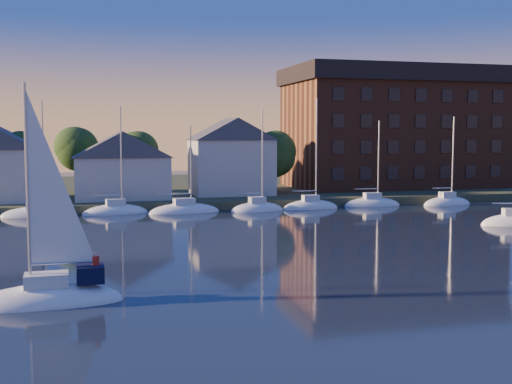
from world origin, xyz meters
name	(u,v)px	position (x,y,z in m)	size (l,w,h in m)	color
ground	(370,365)	(0.00, 0.00, 0.00)	(260.00, 260.00, 0.00)	black
shoreline_land	(156,192)	(0.00, 75.00, 0.00)	(160.00, 50.00, 2.00)	#3A4226
wooden_dock	(178,210)	(0.00, 52.00, 0.00)	(120.00, 3.00, 1.00)	brown
clubhouse_centre	(122,164)	(-6.00, 57.00, 5.13)	(11.55, 8.40, 8.08)	beige
clubhouse_east	(231,155)	(8.00, 59.00, 6.00)	(10.50, 8.40, 9.80)	beige
condo_block	(393,127)	(34.00, 64.95, 9.79)	(31.00, 17.00, 17.40)	brown
tree_line	(180,146)	(2.00, 63.00, 7.18)	(93.40, 5.40, 8.90)	#362818
moored_fleet	(145,213)	(-4.00, 49.00, 0.10)	(79.50, 2.40, 12.05)	white
hero_sailboat	(50,294)	(-12.30, 12.37, 0.54)	(7.90, 2.72, 12.51)	white
drifting_sailboat_right	(512,224)	(29.31, 30.83, 0.10)	(6.21, 3.59, 9.75)	white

